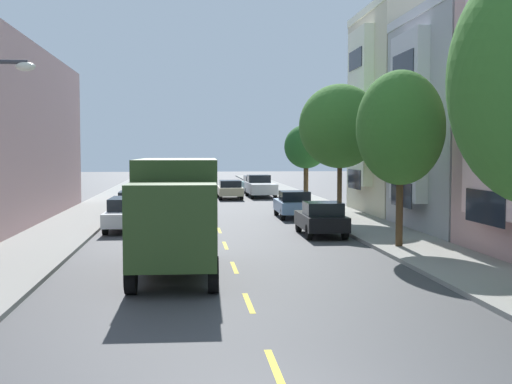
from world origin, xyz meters
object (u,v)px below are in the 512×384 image
at_px(parked_wagon_teal, 254,184).
at_px(parked_hatchback_black, 321,219).
at_px(parked_hatchback_sky, 293,204).
at_px(street_tree_second, 400,128).
at_px(moving_champagne_sedan, 230,189).
at_px(delivery_box_truck, 176,210).
at_px(parked_wagon_forest, 143,196).
at_px(street_tree_third, 340,126).
at_px(parked_pickup_silver, 260,187).
at_px(street_tree_farthest, 306,147).
at_px(parked_sedan_charcoal, 134,204).
at_px(parked_wagon_white, 127,213).
at_px(parked_pickup_orange, 149,189).
at_px(parked_pickup_burgundy, 154,184).

distance_m(parked_wagon_teal, parked_hatchback_black, 29.92).
height_order(parked_wagon_teal, parked_hatchback_black, same).
relative_size(parked_hatchback_sky, parked_hatchback_black, 1.00).
bearing_deg(street_tree_second, moving_champagne_sedan, 99.60).
relative_size(delivery_box_truck, parked_wagon_forest, 1.50).
relative_size(street_tree_third, parked_wagon_forest, 1.47).
bearing_deg(moving_champagne_sedan, parked_pickup_silver, 35.20).
bearing_deg(street_tree_farthest, parked_sedan_charcoal, -149.69).
relative_size(street_tree_farthest, delivery_box_truck, 0.74).
relative_size(street_tree_farthest, parked_pickup_silver, 0.99).
xyz_separation_m(street_tree_second, parked_hatchback_black, (-2.08, 4.30, -3.78)).
relative_size(parked_wagon_white, moving_champagne_sedan, 1.05).
distance_m(parked_pickup_silver, parked_hatchback_sky, 16.78).
bearing_deg(parked_hatchback_sky, parked_sedan_charcoal, 171.26).
xyz_separation_m(parked_hatchback_sky, parked_pickup_orange, (-8.63, 14.22, 0.07)).
xyz_separation_m(street_tree_second, parked_pickup_silver, (-2.07, 28.97, -3.71)).
bearing_deg(parked_pickup_orange, parked_wagon_forest, -89.89).
xyz_separation_m(street_tree_farthest, parked_pickup_orange, (-10.69, 6.53, -3.12)).
distance_m(delivery_box_truck, parked_sedan_charcoal, 17.88).
distance_m(street_tree_third, street_tree_farthest, 9.99).
bearing_deg(parked_wagon_white, parked_wagon_teal, 72.35).
xyz_separation_m(street_tree_second, parked_wagon_white, (-10.64, 7.33, -3.74)).
distance_m(parked_wagon_white, parked_pickup_orange, 19.08).
distance_m(parked_hatchback_black, parked_pickup_burgundy, 31.61).
bearing_deg(street_tree_farthest, parked_pickup_orange, 148.57).
height_order(parked_pickup_burgundy, moving_champagne_sedan, parked_pickup_burgundy).
bearing_deg(delivery_box_truck, parked_wagon_white, 102.09).
bearing_deg(parked_pickup_burgundy, moving_champagne_sedan, -50.74).
bearing_deg(parked_pickup_orange, parked_pickup_silver, 16.57).
bearing_deg(street_tree_farthest, parked_wagon_teal, 98.26).
distance_m(parked_hatchback_sky, parked_wagon_forest, 11.30).
relative_size(parked_wagon_teal, parked_sedan_charcoal, 1.04).
bearing_deg(parked_pickup_silver, street_tree_farthest, -77.21).
bearing_deg(parked_wagon_forest, street_tree_third, -41.88).
relative_size(street_tree_second, parked_pickup_silver, 1.22).
bearing_deg(parked_hatchback_black, street_tree_third, 69.71).
relative_size(street_tree_second, parked_wagon_forest, 1.38).
bearing_deg(street_tree_third, delivery_box_truck, -120.26).
distance_m(parked_sedan_charcoal, parked_hatchback_black, 12.72).
distance_m(street_tree_second, street_tree_farthest, 19.88).
height_order(parked_hatchback_sky, parked_pickup_burgundy, parked_pickup_burgundy).
distance_m(parked_wagon_teal, parked_pickup_burgundy, 8.67).
xyz_separation_m(street_tree_farthest, parked_wagon_white, (-10.64, -12.55, -3.14)).
distance_m(street_tree_third, moving_champagne_sedan, 18.34).
xyz_separation_m(delivery_box_truck, parked_pickup_orange, (-2.49, 30.51, -1.10)).
bearing_deg(parked_pickup_orange, street_tree_third, -57.02).
height_order(parked_sedan_charcoal, parked_wagon_forest, parked_wagon_forest).
height_order(street_tree_third, street_tree_farthest, street_tree_third).
distance_m(street_tree_farthest, parked_hatchback_sky, 8.57).
height_order(street_tree_farthest, parked_pickup_orange, street_tree_farthest).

